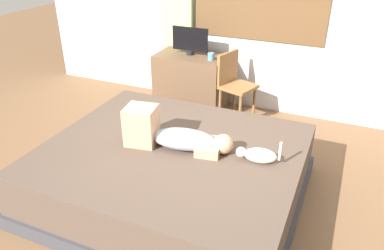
{
  "coord_description": "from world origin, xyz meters",
  "views": [
    {
      "loc": [
        1.14,
        -2.41,
        2.21
      ],
      "look_at": [
        -0.04,
        0.27,
        0.66
      ],
      "focal_mm": 35.36,
      "sensor_mm": 36.0,
      "label": 1
    }
  ],
  "objects_px": {
    "tv_monitor": "(190,41)",
    "cup": "(211,56)",
    "bed": "(173,173)",
    "person_lying": "(173,135)",
    "chair_by_desk": "(234,82)",
    "desk": "(192,82)",
    "cat": "(258,155)"
  },
  "relations": [
    {
      "from": "bed",
      "to": "chair_by_desk",
      "type": "distance_m",
      "value": 1.73
    },
    {
      "from": "person_lying",
      "to": "tv_monitor",
      "type": "height_order",
      "value": "tv_monitor"
    },
    {
      "from": "chair_by_desk",
      "to": "desk",
      "type": "bearing_deg",
      "value": 169.17
    },
    {
      "from": "person_lying",
      "to": "cat",
      "type": "distance_m",
      "value": 0.74
    },
    {
      "from": "cat",
      "to": "cup",
      "type": "bearing_deg",
      "value": 122.38
    },
    {
      "from": "cup",
      "to": "chair_by_desk",
      "type": "height_order",
      "value": "chair_by_desk"
    },
    {
      "from": "bed",
      "to": "person_lying",
      "type": "bearing_deg",
      "value": 98.42
    },
    {
      "from": "chair_by_desk",
      "to": "cat",
      "type": "bearing_deg",
      "value": -65.71
    },
    {
      "from": "tv_monitor",
      "to": "cup",
      "type": "xyz_separation_m",
      "value": [
        0.33,
        -0.1,
        -0.14
      ]
    },
    {
      "from": "chair_by_desk",
      "to": "person_lying",
      "type": "bearing_deg",
      "value": -89.97
    },
    {
      "from": "person_lying",
      "to": "tv_monitor",
      "type": "xyz_separation_m",
      "value": [
        -0.64,
        1.8,
        0.3
      ]
    },
    {
      "from": "bed",
      "to": "chair_by_desk",
      "type": "relative_size",
      "value": 2.59
    },
    {
      "from": "cat",
      "to": "tv_monitor",
      "type": "height_order",
      "value": "tv_monitor"
    },
    {
      "from": "person_lying",
      "to": "tv_monitor",
      "type": "bearing_deg",
      "value": 109.48
    },
    {
      "from": "person_lying",
      "to": "tv_monitor",
      "type": "relative_size",
      "value": 1.96
    },
    {
      "from": "cup",
      "to": "chair_by_desk",
      "type": "xyz_separation_m",
      "value": [
        0.31,
        -0.02,
        -0.28
      ]
    },
    {
      "from": "person_lying",
      "to": "tv_monitor",
      "type": "distance_m",
      "value": 1.93
    },
    {
      "from": "person_lying",
      "to": "chair_by_desk",
      "type": "relative_size",
      "value": 1.1
    },
    {
      "from": "person_lying",
      "to": "chair_by_desk",
      "type": "distance_m",
      "value": 1.69
    },
    {
      "from": "desk",
      "to": "tv_monitor",
      "type": "height_order",
      "value": "tv_monitor"
    },
    {
      "from": "bed",
      "to": "cat",
      "type": "height_order",
      "value": "cat"
    },
    {
      "from": "cat",
      "to": "cup",
      "type": "relative_size",
      "value": 4.05
    },
    {
      "from": "tv_monitor",
      "to": "cup",
      "type": "bearing_deg",
      "value": -16.98
    },
    {
      "from": "bed",
      "to": "cup",
      "type": "distance_m",
      "value": 1.84
    },
    {
      "from": "tv_monitor",
      "to": "cup",
      "type": "distance_m",
      "value": 0.37
    },
    {
      "from": "tv_monitor",
      "to": "chair_by_desk",
      "type": "height_order",
      "value": "tv_monitor"
    },
    {
      "from": "desk",
      "to": "chair_by_desk",
      "type": "height_order",
      "value": "chair_by_desk"
    },
    {
      "from": "cat",
      "to": "chair_by_desk",
      "type": "height_order",
      "value": "chair_by_desk"
    },
    {
      "from": "bed",
      "to": "person_lying",
      "type": "height_order",
      "value": "person_lying"
    },
    {
      "from": "desk",
      "to": "chair_by_desk",
      "type": "xyz_separation_m",
      "value": [
        0.62,
        -0.12,
        0.14
      ]
    },
    {
      "from": "bed",
      "to": "cat",
      "type": "xyz_separation_m",
      "value": [
        0.73,
        0.08,
        0.33
      ]
    },
    {
      "from": "cat",
      "to": "cup",
      "type": "xyz_separation_m",
      "value": [
        -1.05,
        1.65,
        0.2
      ]
    }
  ]
}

